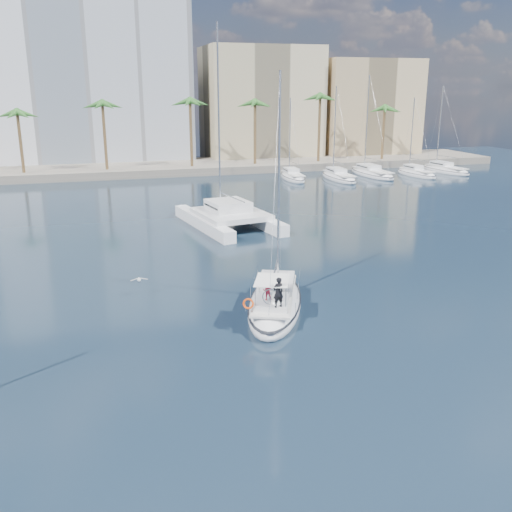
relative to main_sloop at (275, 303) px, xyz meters
name	(u,v)px	position (x,y,z in m)	size (l,w,h in m)	color
ground	(250,307)	(-1.33, 0.98, -0.49)	(160.00, 160.00, 0.00)	black
quay	(146,168)	(-1.33, 61.98, 0.11)	(120.00, 14.00, 1.20)	gray
building_modern	(61,82)	(-13.33, 73.98, 13.51)	(42.00, 16.00, 28.00)	white
building_beige	(260,105)	(20.67, 70.98, 9.51)	(20.00, 14.00, 20.00)	#C1B08A
building_tan_right	(365,110)	(40.67, 68.98, 8.51)	(18.00, 12.00, 18.00)	tan
palm_centre	(145,107)	(-1.33, 57.98, 9.79)	(3.60, 3.60, 12.30)	brown
palm_right	(353,105)	(32.67, 57.98, 9.79)	(3.60, 3.60, 12.30)	brown
main_sloop	(275,303)	(0.00, 0.00, 0.00)	(6.84, 10.45, 14.85)	white
catamaran	(229,214)	(2.62, 22.28, 0.68)	(8.67, 14.02, 18.98)	white
seagull	(139,279)	(-7.73, 4.87, 0.65)	(1.12, 0.48, 0.21)	silver
moored_yacht_a	(293,180)	(18.67, 47.98, -0.49)	(2.72, 9.35, 11.90)	white
moored_yacht_b	(339,180)	(25.17, 45.98, -0.49)	(3.14, 10.78, 13.72)	white
moored_yacht_c	(372,176)	(31.67, 47.98, -0.49)	(3.55, 12.21, 15.54)	white
moored_yacht_d	(416,176)	(38.17, 45.98, -0.49)	(2.72, 9.35, 11.90)	white
moored_yacht_e	(445,172)	(44.67, 47.98, -0.49)	(3.14, 10.78, 13.72)	white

